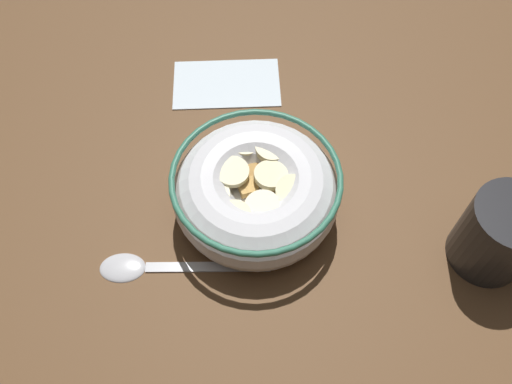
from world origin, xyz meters
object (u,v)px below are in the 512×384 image
cereal_bowl (256,191)px  coffee_mug (501,235)px  spoon (146,266)px  folded_napkin (227,83)px

cereal_bowl → coffee_mug: (22.21, -5.74, 0.86)cm
spoon → folded_napkin: (7.55, 23.52, -0.19)cm
cereal_bowl → spoon: bearing=-148.7°
spoon → coffee_mug: (32.87, 0.73, 3.75)cm
spoon → coffee_mug: bearing=1.3°
cereal_bowl → folded_napkin: bearing=100.3°
folded_napkin → cereal_bowl: bearing=-79.7°
spoon → coffee_mug: coffee_mug is taller
cereal_bowl → folded_napkin: 17.60cm
spoon → coffee_mug: size_ratio=1.66×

